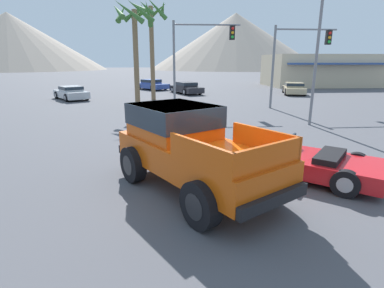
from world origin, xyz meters
The scene contains 14 objects.
ground_plane centered at (0.00, 0.00, 0.00)m, with size 320.00×320.00×0.00m, color #4C4C51.
orange_pickup_truck centered at (-0.12, -0.16, 1.16)m, with size 4.20×5.20×2.06m.
red_convertible_car centered at (3.17, 0.34, 0.41)m, with size 4.34×4.07×1.02m.
parked_car_silver centered at (-8.68, 18.98, 0.58)m, with size 3.78×4.37×1.13m.
parked_car_blue centered at (-2.30, 27.88, 0.59)m, with size 4.15×4.56×1.15m.
parked_car_tan centered at (11.96, 21.62, 0.59)m, with size 3.06×4.89×1.13m.
parked_car_dark centered at (1.38, 23.07, 0.58)m, with size 3.32×4.86×1.13m.
traffic_light_main centered at (8.22, 12.84, 3.82)m, with size 4.24×0.38×5.42m.
traffic_light_crosswalk centered at (1.69, 13.80, 4.06)m, with size 4.58×0.38×5.75m.
street_lamp_post centered at (6.64, 7.08, 5.24)m, with size 0.90×0.24×8.88m.
palm_tree_tall centered at (-1.78, 18.18, 5.89)m, with size 3.02×3.14×7.79m.
palm_tree_short centered at (-2.66, 14.17, 5.25)m, with size 2.96×2.95×6.96m.
storefront_building centered at (19.48, 31.31, 2.00)m, with size 13.45×8.47×3.99m.
distant_mountain_range centered at (-19.83, 118.94, 10.58)m, with size 155.60×71.71×21.86m.
Camera 1 is at (-0.61, -7.39, 3.13)m, focal length 28.00 mm.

